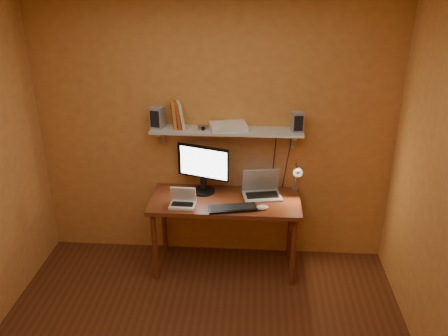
# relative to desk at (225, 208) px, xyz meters

# --- Properties ---
(room) EXTENTS (3.44, 3.24, 2.64)m
(room) POSITION_rel_desk_xyz_m (-0.13, -1.28, 0.64)
(room) COLOR #522A15
(room) RESTS_ON ground
(desk) EXTENTS (1.40, 0.60, 0.75)m
(desk) POSITION_rel_desk_xyz_m (0.00, 0.00, 0.00)
(desk) COLOR maroon
(desk) RESTS_ON ground
(wall_shelf) EXTENTS (1.40, 0.25, 0.21)m
(wall_shelf) POSITION_rel_desk_xyz_m (-0.00, 0.19, 0.69)
(wall_shelf) COLOR silver
(wall_shelf) RESTS_ON room
(monitor) EXTENTS (0.50, 0.28, 0.47)m
(monitor) POSITION_rel_desk_xyz_m (-0.22, 0.15, 0.35)
(monitor) COLOR black
(monitor) RESTS_ON desk
(laptop) EXTENTS (0.39, 0.31, 0.26)m
(laptop) POSITION_rel_desk_xyz_m (0.34, 0.12, 0.15)
(laptop) COLOR gray
(laptop) RESTS_ON desk
(netbook) EXTENTS (0.24, 0.18, 0.17)m
(netbook) POSITION_rel_desk_xyz_m (-0.38, -0.13, 0.13)
(netbook) COLOR white
(netbook) RESTS_ON desk
(keyboard) EXTENTS (0.45, 0.23, 0.02)m
(keyboard) POSITION_rel_desk_xyz_m (0.08, -0.19, 0.10)
(keyboard) COLOR black
(keyboard) RESTS_ON desk
(mouse) EXTENTS (0.11, 0.08, 0.04)m
(mouse) POSITION_rel_desk_xyz_m (0.35, -0.17, 0.11)
(mouse) COLOR white
(mouse) RESTS_ON desk
(desk_lamp) EXTENTS (0.09, 0.23, 0.38)m
(desk_lamp) POSITION_rel_desk_xyz_m (0.66, 0.13, 0.29)
(desk_lamp) COLOR silver
(desk_lamp) RESTS_ON desk
(speaker_left) EXTENTS (0.13, 0.13, 0.20)m
(speaker_left) POSITION_rel_desk_xyz_m (-0.64, 0.20, 0.81)
(speaker_left) COLOR gray
(speaker_left) RESTS_ON wall_shelf
(speaker_right) EXTENTS (0.11, 0.11, 0.18)m
(speaker_right) POSITION_rel_desk_xyz_m (0.64, 0.19, 0.80)
(speaker_right) COLOR gray
(speaker_right) RESTS_ON wall_shelf
(books) EXTENTS (0.17, 0.18, 0.25)m
(books) POSITION_rel_desk_xyz_m (-0.46, 0.21, 0.83)
(books) COLOR #BD6F28
(books) RESTS_ON wall_shelf
(shelf_camera) EXTENTS (0.10, 0.05, 0.06)m
(shelf_camera) POSITION_rel_desk_xyz_m (-0.21, 0.13, 0.74)
(shelf_camera) COLOR silver
(shelf_camera) RESTS_ON wall_shelf
(router) EXTENTS (0.37, 0.29, 0.05)m
(router) POSITION_rel_desk_xyz_m (0.02, 0.20, 0.74)
(router) COLOR white
(router) RESTS_ON wall_shelf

